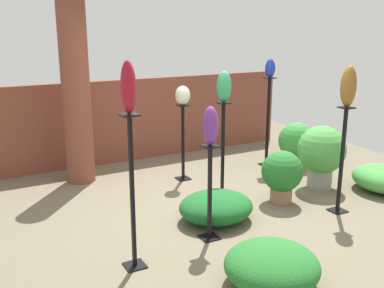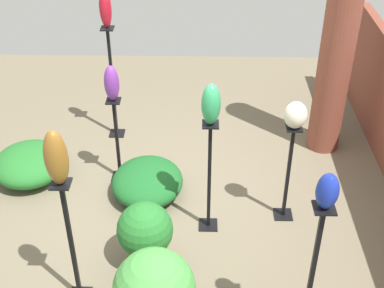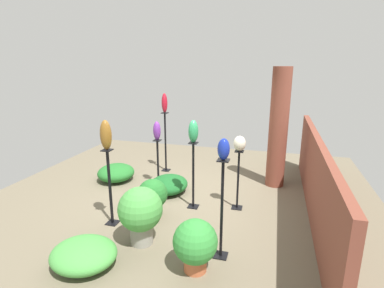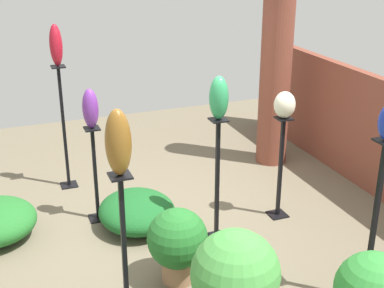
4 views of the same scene
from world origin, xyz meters
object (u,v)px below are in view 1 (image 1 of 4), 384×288
Objects in this scene: pedestal_cobalt at (268,126)px; pedestal_ivory at (183,146)px; art_vase_bronze at (348,86)px; potted_plant_near_pillar at (296,142)px; art_vase_ruby at (128,87)px; pedestal_violet at (210,197)px; art_vase_jade at (224,86)px; art_vase_violet at (210,126)px; potted_plant_back_center at (282,173)px; brick_pillar at (76,94)px; pedestal_bronze at (341,165)px; art_vase_cobalt at (270,68)px; potted_plant_front_left at (321,152)px; art_vase_ivory at (183,95)px; pedestal_ruby at (132,199)px; pedestal_jade at (223,153)px.

pedestal_ivory is at bearing 178.80° from pedestal_cobalt.
potted_plant_near_pillar is at bearing 65.20° from art_vase_bronze.
art_vase_ruby is at bearing -127.82° from pedestal_ivory.
pedestal_violet is 2.13m from art_vase_bronze.
pedestal_violet is at bearing 175.69° from art_vase_bronze.
art_vase_jade is at bearing 51.87° from pedestal_violet.
potted_plant_back_center is at bearing 18.03° from art_vase_violet.
art_vase_bronze reaches higher than pedestal_cobalt.
brick_pillar is at bearing 134.90° from potted_plant_back_center.
art_vase_jade is 1.55m from art_vase_bronze.
brick_pillar reaches higher than pedestal_bronze.
art_vase_cobalt reaches higher than potted_plant_back_center.
pedestal_ivory is at bearing 140.68° from potted_plant_front_left.
art_vase_ivory reaches higher than potted_plant_back_center.
art_vase_cobalt is 0.32× the size of potted_plant_front_left.
art_vase_bronze is 2.78m from art_vase_ruby.
brick_pillar is 9.43× the size of art_vase_ivory.
pedestal_bronze is 1.82× the size of potted_plant_near_pillar.
brick_pillar is at bearing 154.02° from art_vase_ivory.
brick_pillar is 2.19m from art_vase_jade.
pedestal_cobalt is 5.24× the size of art_vase_ivory.
art_vase_ivory is (1.60, 2.07, 0.59)m from pedestal_ruby.
art_vase_cobalt is at bearing 78.78° from pedestal_bronze.
brick_pillar is 3.62m from potted_plant_near_pillar.
art_vase_bronze is 2.24m from potted_plant_near_pillar.
potted_plant_near_pillar is at bearing -34.78° from art_vase_cobalt.
pedestal_cobalt is at bearing 90.10° from potted_plant_front_left.
art_vase_violet is at bearing -148.78° from potted_plant_near_pillar.
art_vase_ruby is at bearing -166.14° from potted_plant_front_left.
art_vase_ivory is at bearing 71.06° from pedestal_violet.
pedestal_violet is at bearing -161.97° from potted_plant_back_center.
pedestal_cobalt reaches higher than potted_plant_near_pillar.
art_vase_ivory is at bearing 119.91° from pedestal_bronze.
potted_plant_front_left is at bearing -18.16° from art_vase_jade.
art_vase_violet is 3.18m from potted_plant_near_pillar.
potted_plant_near_pillar is (0.80, 1.72, -1.18)m from art_vase_bronze.
pedestal_violet is (0.74, -2.57, -0.84)m from brick_pillar.
art_vase_cobalt is 2.05m from potted_plant_back_center.
brick_pillar is 1.97× the size of pedestal_bronze.
art_vase_bronze is at bearing -52.82° from potted_plant_back_center.
potted_plant_near_pillar is (2.61, 1.58, -0.87)m from art_vase_violet.
art_vase_jade reaches higher than potted_plant_back_center.
pedestal_ruby is at bearing -179.28° from pedestal_bronze.
art_vase_bronze reaches higher than pedestal_violet.
art_vase_cobalt is 0.42× the size of potted_plant_back_center.
pedestal_jade is 3.09× the size of art_vase_jade.
potted_plant_front_left is at bearing -39.32° from art_vase_ivory.
pedestal_violet is 1.51× the size of potted_plant_back_center.
brick_pillar reaches higher than art_vase_bronze.
pedestal_ivory is 1.56× the size of potted_plant_near_pillar.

